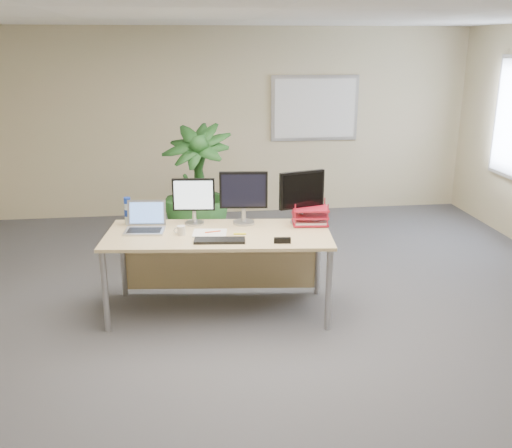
{
  "coord_description": "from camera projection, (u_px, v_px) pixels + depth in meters",
  "views": [
    {
      "loc": [
        -0.74,
        -4.36,
        2.45
      ],
      "look_at": [
        -0.14,
        0.35,
        0.95
      ],
      "focal_mm": 40.0,
      "sensor_mm": 36.0,
      "label": 1
    }
  ],
  "objects": [
    {
      "name": "ceiling",
      "position": [
        281.0,
        8.0,
        4.14
      ],
      "size": [
        7.0,
        8.0,
        0.02
      ],
      "primitive_type": "cube",
      "color": "white",
      "rests_on": "back_wall"
    },
    {
      "name": "spiral_notebook",
      "position": [
        210.0,
        233.0,
        5.21
      ],
      "size": [
        0.33,
        0.27,
        0.01
      ],
      "primitive_type": "cube",
      "rotation": [
        0.0,
        0.0,
        -0.13
      ],
      "color": "white",
      "rests_on": "desk"
    },
    {
      "name": "orange_pen",
      "position": [
        213.0,
        232.0,
        5.22
      ],
      "size": [
        0.15,
        0.04,
        0.01
      ],
      "primitive_type": "cylinder",
      "rotation": [
        0.0,
        1.57,
        0.21
      ],
      "color": "#F84E1B",
      "rests_on": "spiral_notebook"
    },
    {
      "name": "water_bottle",
      "position": [
        128.0,
        211.0,
        5.47
      ],
      "size": [
        0.07,
        0.07,
        0.26
      ],
      "color": "silver",
      "rests_on": "desk"
    },
    {
      "name": "back_wall",
      "position": [
        234.0,
        123.0,
        8.33
      ],
      "size": [
        7.0,
        0.04,
        2.7
      ],
      "primitive_type": "cube",
      "color": "#C9BF8E",
      "rests_on": "floor"
    },
    {
      "name": "monitor_right",
      "position": [
        244.0,
        194.0,
        5.43
      ],
      "size": [
        0.46,
        0.21,
        0.51
      ],
      "color": "#A2A2A7",
      "rests_on": "desk"
    },
    {
      "name": "letter_tray",
      "position": [
        310.0,
        217.0,
        5.47
      ],
      "size": [
        0.36,
        0.29,
        0.16
      ],
      "color": "#AB1529",
      "rests_on": "desk"
    },
    {
      "name": "monitor_left",
      "position": [
        194.0,
        198.0,
        5.42
      ],
      "size": [
        0.4,
        0.18,
        0.45
      ],
      "color": "#A2A2A7",
      "rests_on": "desk"
    },
    {
      "name": "floor",
      "position": [
        277.0,
        339.0,
        4.95
      ],
      "size": [
        8.0,
        8.0,
        0.0
      ],
      "primitive_type": "plane",
      "color": "#46464B",
      "rests_on": "ground"
    },
    {
      "name": "monitor_dark",
      "position": [
        302.0,
        194.0,
        5.43
      ],
      "size": [
        0.46,
        0.21,
        0.51
      ],
      "color": "#A2A2A7",
      "rests_on": "desk"
    },
    {
      "name": "desk",
      "position": [
        219.0,
        246.0,
        5.4
      ],
      "size": [
        2.14,
        1.08,
        0.79
      ],
      "color": "#D2B37C",
      "rests_on": "floor"
    },
    {
      "name": "stapler",
      "position": [
        282.0,
        240.0,
        4.97
      ],
      "size": [
        0.15,
        0.05,
        0.05
      ],
      "primitive_type": "cube",
      "rotation": [
        0.0,
        0.0,
        -0.11
      ],
      "color": "black",
      "rests_on": "desk"
    },
    {
      "name": "whiteboard",
      "position": [
        315.0,
        108.0,
        8.38
      ],
      "size": [
        1.3,
        0.04,
        0.95
      ],
      "color": "silver",
      "rests_on": "back_wall"
    },
    {
      "name": "coffee_mug",
      "position": [
        181.0,
        230.0,
        5.18
      ],
      "size": [
        0.11,
        0.07,
        0.08
      ],
      "color": "silver",
      "rests_on": "desk"
    },
    {
      "name": "floor_plant",
      "position": [
        197.0,
        197.0,
        6.64
      ],
      "size": [
        1.11,
        1.11,
        1.5
      ],
      "primitive_type": "imported",
      "rotation": [
        0.0,
        0.0,
        -0.41
      ],
      "color": "#153C16",
      "rests_on": "floor"
    },
    {
      "name": "laptop",
      "position": [
        145.0,
        223.0,
        5.31
      ],
      "size": [
        0.39,
        0.35,
        0.26
      ],
      "color": "#B4B4B8",
      "rests_on": "desk"
    },
    {
      "name": "yellow_highlighter",
      "position": [
        240.0,
        234.0,
        5.19
      ],
      "size": [
        0.12,
        0.03,
        0.02
      ],
      "primitive_type": "cylinder",
      "rotation": [
        0.0,
        1.57,
        -0.09
      ],
      "color": "#FFF41A",
      "rests_on": "desk"
    },
    {
      "name": "keyboard",
      "position": [
        220.0,
        240.0,
        5.0
      ],
      "size": [
        0.46,
        0.2,
        0.02
      ],
      "primitive_type": "cube",
      "rotation": [
        0.0,
        0.0,
        -0.11
      ],
      "color": "black",
      "rests_on": "desk"
    }
  ]
}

